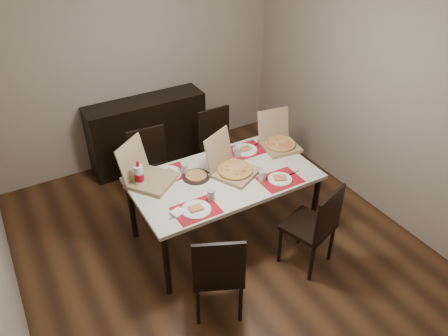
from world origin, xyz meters
The scene contains 19 objects.
ground centered at (0.00, 0.00, -0.01)m, with size 3.80×4.00×0.02m, color #482B16.
room_walls centered at (0.00, 0.43, 1.73)m, with size 3.84×4.02×2.62m.
sideboard centered at (0.00, 1.78, 0.45)m, with size 1.50×0.40×0.90m, color black.
dining_table centered at (0.15, 0.06, 0.68)m, with size 1.80×1.00×0.75m.
chair_near_left centered at (-0.40, -0.79, 0.51)m, with size 0.56×0.56×0.93m.
chair_near_right centered at (0.67, -0.75, 0.51)m, with size 0.53×0.53×0.93m.
chair_far_left centered at (-0.28, 0.93, 0.51)m, with size 0.44×0.44×0.93m.
chair_far_right centered at (0.60, 0.98, 0.51)m, with size 0.42×0.42×0.93m.
setting_near_left centered at (-0.30, -0.25, 0.77)m, with size 0.48×0.30×0.11m.
setting_near_right centered at (0.55, -0.24, 0.77)m, with size 0.46×0.30×0.11m.
setting_far_left centered at (-0.30, 0.36, 0.77)m, with size 0.47×0.30×0.11m.
setting_far_right centered at (0.55, 0.35, 0.77)m, with size 0.49×0.30×0.11m.
napkin_loose centered at (0.26, -0.01, 0.76)m, with size 0.12×0.11×0.02m, color white.
pizza_box_center centered at (0.25, 0.07, 0.81)m, with size 0.54×0.56×0.39m.
pizza_box_right centered at (0.95, 0.25, 0.81)m, with size 0.42×0.45×0.37m.
pizza_box_left centered at (-0.53, 0.35, 0.81)m, with size 0.58×0.59×0.40m.
faina_plate centered at (-0.09, 0.18, 0.76)m, with size 0.28×0.28×0.03m.
dip_bowl centered at (0.19, 0.18, 0.76)m, with size 0.11×0.11×0.03m, color white.
soda_bottle centered at (-0.62, 0.32, 0.87)m, with size 0.09×0.09×0.27m.
Camera 1 is at (-1.60, -2.98, 3.23)m, focal length 35.00 mm.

